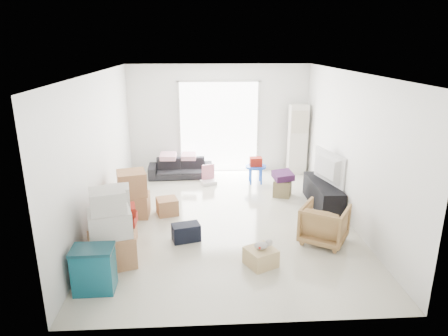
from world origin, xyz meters
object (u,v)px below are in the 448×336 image
storage_bins (94,269)px  tv_console (323,194)px  ac_tower (298,140)px  sofa (181,165)px  armchair (324,222)px  kids_table (256,165)px  wood_crate (261,257)px  ottoman (282,188)px  television (324,179)px

storage_bins → tv_console: bearing=34.9°
tv_console → ac_tower: bearing=91.3°
tv_console → sofa: bearing=146.3°
tv_console → armchair: bearing=-106.0°
sofa → kids_table: (1.79, -0.54, 0.14)m
ac_tower → wood_crate: ac_tower is taller
armchair → ottoman: bearing=-50.2°
television → wood_crate: 2.77m
ac_tower → armchair: ac_tower is taller
television → kids_table: bearing=25.4°
storage_bins → kids_table: 4.97m
wood_crate → storage_bins: bearing=-167.7°
ac_tower → tv_console: size_ratio=1.18×
sofa → kids_table: bearing=-18.9°
armchair → ottoman: 2.15m
wood_crate → ottoman: bearing=72.5°
armchair → kids_table: armchair is taller
ac_tower → sofa: ac_tower is taller
armchair → storage_bins: size_ratio=1.14×
tv_console → television: 0.32m
ac_tower → armchair: size_ratio=2.44×
wood_crate → ac_tower: bearing=70.5°
ac_tower → television: 2.16m
sofa → wood_crate: sofa is taller
storage_bins → ottoman: bearing=46.0°
tv_console → kids_table: kids_table is taller
sofa → wood_crate: bearing=-73.8°
ac_tower → television: (0.05, -2.13, -0.31)m
sofa → storage_bins: 4.80m
ac_tower → ottoman: ac_tower is taller
storage_bins → kids_table: size_ratio=1.00×
sofa → television: bearing=-35.7°
television → storage_bins: (-3.90, -2.72, -0.25)m
armchair → ac_tower: bearing=-63.5°
armchair → sofa: bearing=-21.9°
ac_tower → armchair: (-0.39, -3.68, -0.52)m
ac_tower → kids_table: (-1.14, -0.69, -0.43)m
wood_crate → kids_table: bearing=83.6°
storage_bins → wood_crate: storage_bins is taller
sofa → storage_bins: size_ratio=2.49×
sofa → ottoman: sofa is taller
television → storage_bins: bearing=110.9°
storage_bins → kids_table: bearing=56.9°
tv_console → kids_table: bearing=129.5°
ottoman → wood_crate: bearing=-107.5°
sofa → ac_tower: bearing=1.0°
storage_bins → kids_table: storage_bins is taller
ac_tower → kids_table: bearing=-148.5°
ac_tower → tv_console: bearing=-88.7°
ac_tower → tv_console: (0.05, -2.13, -0.63)m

